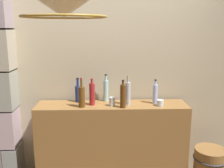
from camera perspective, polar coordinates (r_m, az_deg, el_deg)
The scene contains 12 objects.
panelled_rear_partition at distance 3.15m, azimuth -0.19°, elevation 5.45°, with size 3.19×0.15×2.82m.
bar_shelf_unit at distance 3.16m, azimuth -0.03°, elevation -13.15°, with size 1.73×0.39×1.00m, color olive.
liquor_bottle_bourbon at distance 3.03m, azimuth 9.44°, elevation -2.09°, with size 0.06×0.06×0.28m.
liquor_bottle_scotch at distance 2.87m, azimuth -6.68°, elevation -2.74°, with size 0.07×0.07×0.33m.
liquor_bottle_vodka at distance 2.94m, azimuth -4.40°, elevation -2.19°, with size 0.06×0.06×0.31m.
liquor_bottle_brandy at distance 3.09m, azimuth -1.34°, elevation -1.35°, with size 0.06×0.06×0.32m.
liquor_bottle_rye at distance 2.95m, azimuth 3.49°, elevation -2.03°, with size 0.06×0.06×0.34m.
liquor_bottle_vermouth at distance 2.83m, azimuth 2.42°, elevation -2.62°, with size 0.06×0.06×0.31m.
liquor_bottle_gin at distance 3.08m, azimuth -7.48°, elevation -1.98°, with size 0.07×0.07×0.29m.
glass_tumbler_rocks at distance 2.91m, azimuth 0.08°, elevation -3.89°, with size 0.06×0.06×0.10m.
glass_tumbler_highball at distance 2.97m, azimuth 10.49°, elevation -4.10°, with size 0.08×0.08×0.07m.
pendant_lamp at distance 1.89m, azimuth -10.56°, elevation 16.85°, with size 0.60×0.60×0.46m.
Camera 1 is at (-0.09, -2.03, 1.87)m, focal length 41.68 mm.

